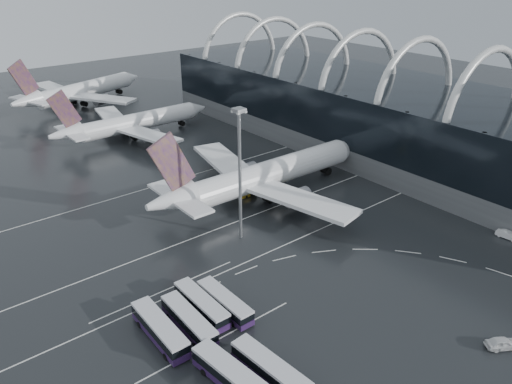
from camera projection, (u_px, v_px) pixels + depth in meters
ground at (270, 245)px, 101.14m from camera, size 420.00×420.00×0.00m
terminal at (386, 115)px, 145.40m from camera, size 42.00×160.00×34.90m
lane_marking_near at (276, 249)px, 99.73m from camera, size 120.00×0.25×0.01m
lane_marking_mid at (234, 222)px, 109.54m from camera, size 120.00×0.25×0.01m
lane_marking_far at (170, 182)px, 129.17m from camera, size 120.00×0.25×0.01m
bus_bay_line_south at (218, 339)px, 76.26m from camera, size 28.00×0.25×0.01m
bus_bay_line_north at (166, 290)px, 87.48m from camera, size 28.00×0.25×0.01m
airliner_main at (263, 176)px, 119.02m from camera, size 63.34×55.77×21.52m
airliner_gate_b at (132, 123)px, 158.56m from camera, size 54.08×48.80×18.84m
airliner_gate_c at (79, 92)px, 193.22m from camera, size 58.14×52.93×21.15m
bus_row_near_a at (160, 329)px, 75.61m from camera, size 3.57×13.66×3.34m
bus_row_near_b at (189, 321)px, 77.54m from camera, size 3.40×12.94×3.16m
bus_row_near_c at (202, 305)px, 81.13m from camera, size 3.18×12.73×3.12m
bus_row_near_d at (225, 302)px, 81.75m from camera, size 2.98×12.33×3.03m
bus_row_far_a at (232, 377)px, 67.11m from camera, size 4.46×13.87×3.36m
bus_row_far_b at (271, 370)px, 68.25m from camera, size 3.98×13.38×3.25m
van_curve_b at (503, 343)px, 74.26m from camera, size 5.53×4.67×1.79m
van_curve_c at (508, 235)px, 103.12m from camera, size 2.10×4.87×1.56m
floodlight_mast at (240, 160)px, 96.56m from camera, size 2.11×2.11×27.55m
gse_cart_belly_a at (284, 194)px, 121.41m from camera, size 2.28×1.35×1.24m
gse_cart_belly_b at (285, 168)px, 136.15m from camera, size 2.05×1.21×1.12m
gse_cart_belly_c at (245, 194)px, 120.96m from camera, size 2.31×1.37×1.26m
gse_cart_belly_d at (280, 169)px, 135.32m from camera, size 2.51×1.48×1.37m
gse_cart_belly_e at (255, 177)px, 130.53m from camera, size 2.02×1.19×1.10m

